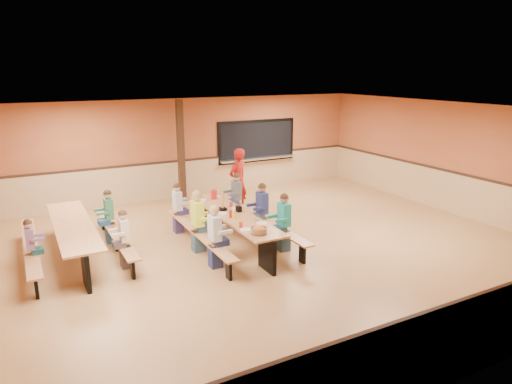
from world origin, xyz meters
TOP-DOWN VIEW (x-y plane):
  - ground at (0.00, 0.00)m, footprint 12.00×12.00m
  - room_envelope at (0.00, 0.00)m, footprint 12.04×10.04m
  - kitchen_pass_through at (2.60, 4.96)m, footprint 2.78×0.28m
  - structural_post at (-0.20, 4.40)m, footprint 0.18×0.18m
  - cafeteria_table_main at (-0.34, 0.56)m, footprint 1.91×3.70m
  - cafeteria_table_second at (-3.57, 1.46)m, footprint 1.91×3.70m
  - seated_child_white_left at (-1.17, -0.35)m, footprint 0.40×0.32m
  - seated_adult_yellow at (-1.17, 0.59)m, footprint 0.43×0.35m
  - seated_child_grey_left at (-1.17, 1.93)m, footprint 0.37×0.30m
  - seated_child_teal_right at (0.48, -0.25)m, footprint 0.40×0.32m
  - seated_child_navy_right at (0.48, 0.73)m, footprint 0.40×0.33m
  - seated_child_char_right at (0.48, 2.11)m, footprint 0.38×0.31m
  - seated_child_purple_sec at (-4.40, 0.88)m, footprint 0.33×0.27m
  - seated_child_green_sec at (-2.75, 2.00)m, footprint 0.38×0.31m
  - seated_child_tan_sec at (-2.75, 0.46)m, footprint 0.35×0.29m
  - standing_woman at (0.88, 2.84)m, footprint 0.76×0.67m
  - punch_pitcher at (-0.26, 1.84)m, footprint 0.16×0.16m
  - chip_bowl at (-0.45, -0.85)m, footprint 0.32×0.32m
  - napkin_dispenser at (-0.18, 0.61)m, footprint 0.10×0.14m
  - condiment_mustard at (-0.47, 0.22)m, footprint 0.06×0.06m
  - condiment_ketchup at (-0.52, 0.31)m, footprint 0.06×0.06m
  - table_paddle at (-0.46, 0.88)m, footprint 0.16×0.16m
  - place_settings at (-0.34, 0.56)m, footprint 0.65×3.30m

SIDE VIEW (x-z plane):
  - ground at x=0.00m, z-range 0.00..0.00m
  - cafeteria_table_main at x=-0.34m, z-range 0.16..0.90m
  - cafeteria_table_second at x=-3.57m, z-range 0.16..0.90m
  - seated_child_purple_sec at x=-4.40m, z-range 0.00..1.12m
  - seated_child_tan_sec at x=-2.75m, z-range 0.00..1.18m
  - seated_child_grey_left at x=-1.17m, z-range 0.00..1.20m
  - seated_child_green_sec at x=-2.75m, z-range 0.00..1.22m
  - seated_child_char_right at x=0.48m, z-range 0.00..1.23m
  - seated_child_white_left at x=-1.17m, z-range 0.00..1.26m
  - seated_child_teal_right at x=0.48m, z-range 0.00..1.26m
  - seated_child_navy_right at x=0.48m, z-range 0.00..1.27m
  - seated_adult_yellow at x=-1.17m, z-range 0.00..1.33m
  - room_envelope at x=0.00m, z-range -0.82..2.20m
  - place_settings at x=-0.34m, z-range 0.74..0.85m
  - napkin_dispenser at x=-0.18m, z-range 0.74..0.87m
  - chip_bowl at x=-0.45m, z-range 0.74..0.89m
  - condiment_mustard at x=-0.47m, z-range 0.74..0.91m
  - condiment_ketchup at x=-0.52m, z-range 0.74..0.91m
  - punch_pitcher at x=-0.26m, z-range 0.74..0.96m
  - table_paddle at x=-0.46m, z-range 0.60..1.16m
  - standing_woman at x=0.88m, z-range 0.00..1.76m
  - kitchen_pass_through at x=2.60m, z-range 0.80..2.18m
  - structural_post at x=-0.20m, z-range 0.00..3.00m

